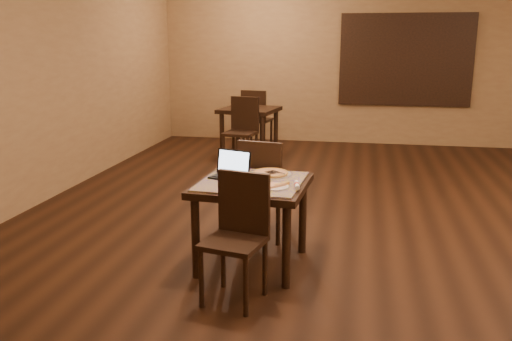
% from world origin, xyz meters
% --- Properties ---
extents(ground, '(10.00, 10.00, 0.00)m').
position_xyz_m(ground, '(0.00, 0.00, 0.00)').
color(ground, black).
rests_on(ground, ground).
extents(wall_back, '(8.00, 0.02, 3.00)m').
position_xyz_m(wall_back, '(0.00, 5.00, 1.50)').
color(wall_back, '#997B4E').
rests_on(wall_back, ground).
extents(wall_left, '(0.02, 10.00, 3.00)m').
position_xyz_m(wall_left, '(-4.00, 0.00, 1.50)').
color(wall_left, '#997B4E').
rests_on(wall_left, ground).
extents(mural, '(2.34, 0.05, 1.64)m').
position_xyz_m(mural, '(0.50, 4.96, 1.55)').
color(mural, '#265A8D').
rests_on(mural, wall_back).
extents(tiled_table, '(0.97, 0.97, 0.76)m').
position_xyz_m(tiled_table, '(-1.13, -0.93, 0.66)').
color(tiled_table, black).
rests_on(tiled_table, ground).
extents(chair_main_near, '(0.50, 0.50, 0.97)m').
position_xyz_m(chair_main_near, '(-1.11, -1.55, 0.55)').
color(chair_main_near, black).
rests_on(chair_main_near, ground).
extents(chair_main_far, '(0.50, 0.50, 1.01)m').
position_xyz_m(chair_main_far, '(-1.14, -0.32, 0.57)').
color(chair_main_far, black).
rests_on(chair_main_far, ground).
extents(laptop, '(0.38, 0.35, 0.23)m').
position_xyz_m(laptop, '(-1.33, -0.83, 0.82)').
color(laptop, black).
rests_on(laptop, tiled_table).
extents(plate, '(0.23, 0.23, 0.01)m').
position_xyz_m(plate, '(-0.91, -1.11, 0.77)').
color(plate, white).
rests_on(plate, tiled_table).
extents(pizza_slice, '(0.28, 0.28, 0.02)m').
position_xyz_m(pizza_slice, '(-0.91, -1.11, 0.79)').
color(pizza_slice, beige).
rests_on(pizza_slice, plate).
extents(pizza_pan, '(0.37, 0.37, 0.01)m').
position_xyz_m(pizza_pan, '(-1.01, -0.69, 0.77)').
color(pizza_pan, silver).
rests_on(pizza_pan, tiled_table).
extents(pizza_whole, '(0.31, 0.31, 0.02)m').
position_xyz_m(pizza_whole, '(-1.01, -0.69, 0.78)').
color(pizza_whole, beige).
rests_on(pizza_whole, pizza_pan).
extents(spatula, '(0.26, 0.24, 0.01)m').
position_xyz_m(spatula, '(-0.99, -0.71, 0.79)').
color(spatula, silver).
rests_on(spatula, pizza_whole).
extents(napkin_roll, '(0.07, 0.19, 0.04)m').
position_xyz_m(napkin_roll, '(-0.73, -1.07, 0.78)').
color(napkin_roll, white).
rests_on(napkin_roll, tiled_table).
extents(other_table_b, '(1.00, 1.00, 0.82)m').
position_xyz_m(other_table_b, '(-2.06, 3.43, 0.68)').
color(other_table_b, black).
rests_on(other_table_b, ground).
extents(other_table_b_chair_near, '(0.52, 0.52, 1.05)m').
position_xyz_m(other_table_b_chair_near, '(-2.04, 2.81, 0.60)').
color(other_table_b_chair_near, black).
rests_on(other_table_b_chair_near, ground).
extents(other_table_b_chair_far, '(0.52, 0.52, 1.05)m').
position_xyz_m(other_table_b_chair_far, '(-2.07, 4.04, 0.60)').
color(other_table_b_chair_far, black).
rests_on(other_table_b_chair_far, ground).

